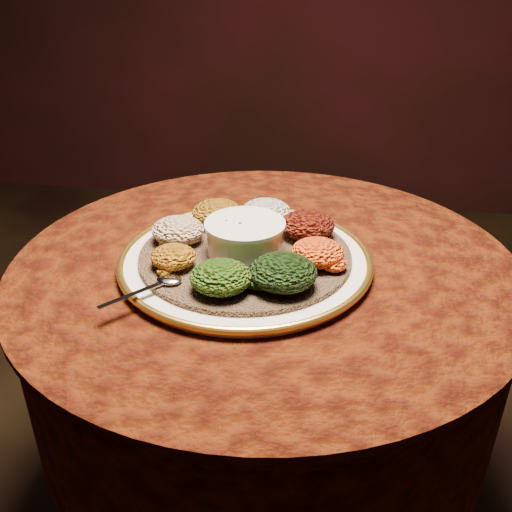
# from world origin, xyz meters

# --- Properties ---
(table) EXTENTS (0.96, 0.96, 0.73)m
(table) POSITION_xyz_m (0.00, 0.00, 0.55)
(table) COLOR black
(table) RESTS_ON ground
(platter) EXTENTS (0.56, 0.56, 0.02)m
(platter) POSITION_xyz_m (-0.03, -0.03, 0.75)
(platter) COLOR silver
(platter) RESTS_ON table
(injera) EXTENTS (0.41, 0.41, 0.01)m
(injera) POSITION_xyz_m (-0.03, -0.03, 0.76)
(injera) COLOR brown
(injera) RESTS_ON platter
(stew_bowl) EXTENTS (0.15, 0.15, 0.06)m
(stew_bowl) POSITION_xyz_m (-0.03, -0.03, 0.80)
(stew_bowl) COLOR silver
(stew_bowl) RESTS_ON injera
(spoon) EXTENTS (0.11, 0.12, 0.01)m
(spoon) POSITION_xyz_m (-0.15, -0.17, 0.77)
(spoon) COLOR silver
(spoon) RESTS_ON injera
(portion_ayib) EXTENTS (0.10, 0.10, 0.05)m
(portion_ayib) POSITION_xyz_m (-0.01, 0.10, 0.79)
(portion_ayib) COLOR beige
(portion_ayib) RESTS_ON injera
(portion_kitfo) EXTENTS (0.11, 0.10, 0.05)m
(portion_kitfo) POSITION_xyz_m (0.08, 0.05, 0.79)
(portion_kitfo) COLOR black
(portion_kitfo) RESTS_ON injera
(portion_tikil) EXTENTS (0.09, 0.09, 0.05)m
(portion_tikil) POSITION_xyz_m (0.10, -0.05, 0.78)
(portion_tikil) COLOR #BD8B0F
(portion_tikil) RESTS_ON injera
(portion_gomen) EXTENTS (0.11, 0.11, 0.05)m
(portion_gomen) POSITION_xyz_m (0.05, -0.14, 0.79)
(portion_gomen) COLOR black
(portion_gomen) RESTS_ON injera
(portion_mixveg) EXTENTS (0.10, 0.10, 0.05)m
(portion_mixveg) POSITION_xyz_m (-0.05, -0.17, 0.79)
(portion_mixveg) COLOR #A6450A
(portion_mixveg) RESTS_ON injera
(portion_kik) EXTENTS (0.08, 0.08, 0.04)m
(portion_kik) POSITION_xyz_m (-0.15, -0.10, 0.78)
(portion_kik) COLOR #AF5F0F
(portion_kik) RESTS_ON injera
(portion_timatim) EXTENTS (0.10, 0.10, 0.05)m
(portion_timatim) POSITION_xyz_m (-0.17, -0.01, 0.79)
(portion_timatim) COLOR maroon
(portion_timatim) RESTS_ON injera
(portion_shiro) EXTENTS (0.10, 0.10, 0.05)m
(portion_shiro) POSITION_xyz_m (-0.11, 0.08, 0.79)
(portion_shiro) COLOR #884C10
(portion_shiro) RESTS_ON injera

